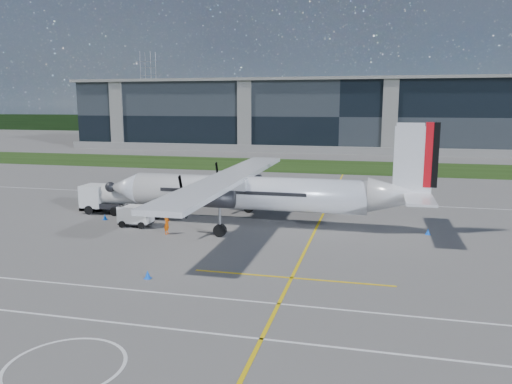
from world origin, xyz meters
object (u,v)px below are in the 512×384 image
turboprop_aircraft (259,174)px  safety_cone_tail (428,231)px  safety_cone_portwing (148,274)px  ground_crew_person (167,222)px  fuel_tanker_truck (114,199)px  safety_cone_nose_stbd (128,210)px  pylon_west (149,91)px  baggage_tug (136,216)px  safety_cone_stbdwing (270,193)px  safety_cone_nose_port (105,217)px

turboprop_aircraft → safety_cone_tail: turboprop_aircraft is taller
safety_cone_portwing → ground_crew_person: bearing=107.2°
turboprop_aircraft → fuel_tanker_truck: turboprop_aircraft is taller
safety_cone_nose_stbd → safety_cone_portwing: bearing=-59.0°
turboprop_aircraft → ground_crew_person: (-6.43, -4.66, -3.42)m
safety_cone_portwing → turboprop_aircraft: bearing=76.8°
pylon_west → safety_cone_nose_stbd: pylon_west is taller
baggage_tug → safety_cone_portwing: bearing=-60.3°
turboprop_aircraft → safety_cone_tail: (13.65, -0.05, -4.14)m
pylon_west → turboprop_aircraft: size_ratio=1.02×
safety_cone_portwing → safety_cone_tail: same height
pylon_west → safety_cone_nose_stbd: bearing=-65.4°
turboprop_aircraft → safety_cone_nose_stbd: 14.04m
safety_cone_stbdwing → safety_cone_nose_port: 19.41m
fuel_tanker_truck → safety_cone_stbdwing: bearing=46.2°
turboprop_aircraft → safety_cone_stbdwing: size_ratio=58.55×
baggage_tug → ground_crew_person: size_ratio=1.48×
turboprop_aircraft → baggage_tug: 10.99m
pylon_west → turboprop_aircraft: 163.83m
pylon_west → baggage_tug: (68.14, -146.50, -14.14)m
baggage_tug → ground_crew_person: (3.57, -1.77, 0.11)m
pylon_west → fuel_tanker_truck: (63.79, -142.35, -13.60)m
pylon_west → turboprop_aircraft: (78.14, -143.60, -10.61)m
fuel_tanker_truck → baggage_tug: bearing=-43.6°
baggage_tug → safety_cone_nose_stbd: 5.90m
baggage_tug → ground_crew_person: ground_crew_person is taller
baggage_tug → safety_cone_nose_stbd: size_ratio=5.76×
turboprop_aircraft → baggage_tug: size_ratio=10.16×
turboprop_aircraft → fuel_tanker_truck: bearing=175.0°
ground_crew_person → pylon_west: bearing=25.9°
ground_crew_person → safety_cone_nose_stbd: bearing=46.0°
turboprop_aircraft → fuel_tanker_truck: size_ratio=3.91×
safety_cone_nose_stbd → fuel_tanker_truck: bearing=-146.2°
baggage_tug → safety_cone_stbdwing: (7.93, 16.98, -0.61)m
baggage_tug → turboprop_aircraft: bearing=16.1°
fuel_tanker_truck → safety_cone_tail: size_ratio=14.96×
pylon_west → ground_crew_person: 165.30m
safety_cone_stbdwing → safety_cone_portwing: bearing=-92.6°
safety_cone_portwing → baggage_tug: bearing=119.7°
pylon_west → fuel_tanker_truck: 156.58m
baggage_tug → safety_cone_nose_stbd: baggage_tug is taller
safety_cone_nose_stbd → safety_cone_tail: 27.00m
safety_cone_nose_port → safety_cone_tail: size_ratio=1.00×
safety_cone_tail → safety_cone_stbdwing: bearing=138.0°
turboprop_aircraft → safety_cone_nose_port: bearing=-174.2°
safety_cone_tail → ground_crew_person: bearing=-167.1°
turboprop_aircraft → safety_cone_stbdwing: (-2.07, 14.08, -4.14)m
safety_cone_tail → turboprop_aircraft: bearing=179.8°
safety_cone_stbdwing → safety_cone_nose_port: same height
fuel_tanker_truck → safety_cone_tail: bearing=-2.7°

